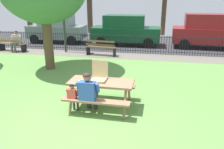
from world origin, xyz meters
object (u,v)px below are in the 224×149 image
at_px(adult_at_table, 88,91).
at_px(picnic_table_foreground, 101,87).
at_px(parked_car_far_left, 57,28).
at_px(pizza_slice_on_table, 84,80).
at_px(park_bench_left, 12,44).
at_px(lamp_post_walkway, 63,8).
at_px(parked_car_center, 211,30).
at_px(park_bench_center, 101,48).
at_px(pizza_box_open, 99,76).
at_px(child_at_table, 73,95).
at_px(parked_car_left, 125,30).
at_px(person_on_park_bench, 16,40).

bearing_deg(adult_at_table, picnic_table_foreground, 66.14).
height_order(picnic_table_foreground, parked_car_far_left, parked_car_far_left).
height_order(pizza_slice_on_table, park_bench_left, park_bench_left).
bearing_deg(parked_car_far_left, lamp_post_walkway, -58.15).
bearing_deg(park_bench_left, parked_car_center, 15.27).
xyz_separation_m(park_bench_center, parked_car_far_left, (-3.92, 3.16, 0.59)).
distance_m(picnic_table_foreground, park_bench_center, 6.07).
height_order(adult_at_table, park_bench_center, adult_at_table).
height_order(pizza_box_open, parked_car_far_left, parked_car_far_left).
xyz_separation_m(child_at_table, parked_car_far_left, (-4.72, 9.58, 0.49)).
bearing_deg(child_at_table, parked_car_left, 89.49).
height_order(parked_car_left, parked_car_center, parked_car_center).
relative_size(child_at_table, parked_car_far_left, 0.22).
bearing_deg(parked_car_center, parked_car_left, -179.99).
relative_size(picnic_table_foreground, adult_at_table, 1.53).
height_order(child_at_table, parked_car_far_left, parked_car_far_left).
relative_size(park_bench_center, lamp_post_walkway, 0.41).
distance_m(child_at_table, person_on_park_bench, 8.73).
height_order(park_bench_center, parked_car_left, parked_car_left).
height_order(pizza_box_open, park_bench_center, pizza_box_open).
bearing_deg(parked_car_far_left, parked_car_center, -0.00).
bearing_deg(picnic_table_foreground, parked_car_center, 62.23).
distance_m(pizza_box_open, park_bench_center, 5.96).
distance_m(adult_at_table, person_on_park_bench, 9.00).
bearing_deg(child_at_table, park_bench_center, 97.14).
relative_size(pizza_box_open, parked_car_far_left, 0.13).
relative_size(park_bench_center, parked_car_left, 0.37).
distance_m(parked_car_far_left, parked_car_center, 10.14).
bearing_deg(lamp_post_walkway, parked_car_far_left, 121.85).
bearing_deg(picnic_table_foreground, pizza_box_open, 133.06).
xyz_separation_m(pizza_slice_on_table, parked_car_far_left, (-4.89, 9.10, 0.23)).
relative_size(person_on_park_bench, parked_car_far_left, 0.30).
distance_m(picnic_table_foreground, child_at_table, 0.83).
distance_m(parked_car_far_left, parked_car_left, 4.81).
xyz_separation_m(picnic_table_foreground, pizza_box_open, (-0.10, 0.11, 0.27)).
height_order(picnic_table_foreground, adult_at_table, adult_at_table).
xyz_separation_m(picnic_table_foreground, pizza_slice_on_table, (-0.48, -0.04, 0.18)).
distance_m(pizza_slice_on_table, park_bench_left, 8.68).
bearing_deg(park_bench_left, lamp_post_walkway, 7.74).
distance_m(child_at_table, parked_car_far_left, 10.69).
height_order(park_bench_left, parked_car_left, parked_car_left).
bearing_deg(parked_car_center, lamp_post_walkway, -162.04).
bearing_deg(child_at_table, adult_at_table, 3.04).
bearing_deg(child_at_table, person_on_park_bench, 132.48).
bearing_deg(person_on_park_bench, adult_at_table, -45.43).
relative_size(adult_at_table, park_bench_left, 0.73).
xyz_separation_m(pizza_slice_on_table, person_on_park_bench, (-6.06, 5.96, -0.12)).
height_order(park_bench_left, park_bench_center, same).
distance_m(park_bench_left, park_bench_center, 5.35).
bearing_deg(parked_car_center, person_on_park_bench, -164.47).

